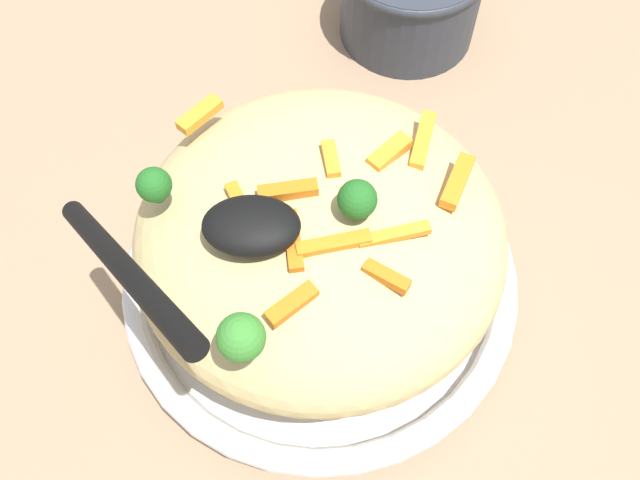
# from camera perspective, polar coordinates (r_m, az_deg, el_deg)

# --- Properties ---
(ground_plane) EXTENTS (2.40, 2.40, 0.00)m
(ground_plane) POSITION_cam_1_polar(r_m,az_deg,el_deg) (0.52, 0.00, -4.44)
(ground_plane) COLOR #9E7F60
(serving_bowl) EXTENTS (0.28, 0.28, 0.04)m
(serving_bowl) POSITION_cam_1_polar(r_m,az_deg,el_deg) (0.50, 0.00, -3.34)
(serving_bowl) COLOR silver
(serving_bowl) RESTS_ON ground_plane
(pasta_mound) EXTENTS (0.24, 0.24, 0.10)m
(pasta_mound) POSITION_cam_1_polar(r_m,az_deg,el_deg) (0.44, 0.00, 0.33)
(pasta_mound) COLOR #D1BA7A
(pasta_mound) RESTS_ON serving_bowl
(carrot_piece_0) EXTENTS (0.01, 0.03, 0.01)m
(carrot_piece_0) POSITION_cam_1_polar(r_m,az_deg,el_deg) (0.41, 0.91, 6.73)
(carrot_piece_0) COLOR orange
(carrot_piece_0) RESTS_ON pasta_mound
(carrot_piece_1) EXTENTS (0.01, 0.04, 0.01)m
(carrot_piece_1) POSITION_cam_1_polar(r_m,az_deg,el_deg) (0.39, -2.26, -0.01)
(carrot_piece_1) COLOR orange
(carrot_piece_1) RESTS_ON pasta_mound
(carrot_piece_2) EXTENTS (0.04, 0.02, 0.01)m
(carrot_piece_2) POSITION_cam_1_polar(r_m,az_deg,el_deg) (0.38, 1.14, -0.31)
(carrot_piece_2) COLOR orange
(carrot_piece_2) RESTS_ON pasta_mound
(carrot_piece_3) EXTENTS (0.02, 0.04, 0.01)m
(carrot_piece_3) POSITION_cam_1_polar(r_m,az_deg,el_deg) (0.44, 8.58, 8.30)
(carrot_piece_3) COLOR orange
(carrot_piece_3) RESTS_ON pasta_mound
(carrot_piece_4) EXTENTS (0.04, 0.02, 0.01)m
(carrot_piece_4) POSITION_cam_1_polar(r_m,az_deg,el_deg) (0.39, 6.18, 0.46)
(carrot_piece_4) COLOR orange
(carrot_piece_4) RESTS_ON pasta_mound
(carrot_piece_5) EXTENTS (0.04, 0.02, 0.01)m
(carrot_piece_5) POSITION_cam_1_polar(r_m,az_deg,el_deg) (0.40, -2.67, 4.42)
(carrot_piece_5) COLOR orange
(carrot_piece_5) RESTS_ON pasta_mound
(carrot_piece_6) EXTENTS (0.02, 0.04, 0.01)m
(carrot_piece_6) POSITION_cam_1_polar(r_m,az_deg,el_deg) (0.42, 11.39, 4.83)
(carrot_piece_6) COLOR orange
(carrot_piece_6) RESTS_ON pasta_mound
(carrot_piece_7) EXTENTS (0.02, 0.03, 0.01)m
(carrot_piece_7) POSITION_cam_1_polar(r_m,az_deg,el_deg) (0.40, -6.69, 2.96)
(carrot_piece_7) COLOR orange
(carrot_piece_7) RESTS_ON pasta_mound
(carrot_piece_8) EXTENTS (0.03, 0.02, 0.01)m
(carrot_piece_8) POSITION_cam_1_polar(r_m,az_deg,el_deg) (0.38, 5.57, -3.05)
(carrot_piece_8) COLOR orange
(carrot_piece_8) RESTS_ON pasta_mound
(carrot_piece_9) EXTENTS (0.03, 0.03, 0.01)m
(carrot_piece_9) POSITION_cam_1_polar(r_m,az_deg,el_deg) (0.37, -2.37, -5.33)
(carrot_piece_9) COLOR orange
(carrot_piece_9) RESTS_ON pasta_mound
(carrot_piece_10) EXTENTS (0.03, 0.03, 0.01)m
(carrot_piece_10) POSITION_cam_1_polar(r_m,az_deg,el_deg) (0.45, -9.99, 10.27)
(carrot_piece_10) COLOR orange
(carrot_piece_10) RESTS_ON pasta_mound
(carrot_piece_11) EXTENTS (0.03, 0.03, 0.01)m
(carrot_piece_11) POSITION_cam_1_polar(r_m,az_deg,el_deg) (0.42, 5.80, 7.27)
(carrot_piece_11) COLOR orange
(carrot_piece_11) RESTS_ON pasta_mound
(broccoli_floret_0) EXTENTS (0.02, 0.02, 0.03)m
(broccoli_floret_0) POSITION_cam_1_polar(r_m,az_deg,el_deg) (0.38, 3.12, 3.37)
(broccoli_floret_0) COLOR #205B1C
(broccoli_floret_0) RESTS_ON pasta_mound
(broccoli_floret_1) EXTENTS (0.02, 0.02, 0.02)m
(broccoli_floret_1) POSITION_cam_1_polar(r_m,az_deg,el_deg) (0.41, -13.61, 4.84)
(broccoli_floret_1) COLOR #205B1C
(broccoli_floret_1) RESTS_ON pasta_mound
(broccoli_floret_2) EXTENTS (0.03, 0.03, 0.03)m
(broccoli_floret_2) POSITION_cam_1_polar(r_m,az_deg,el_deg) (0.35, -6.59, -8.10)
(broccoli_floret_2) COLOR #377928
(broccoli_floret_2) RESTS_ON pasta_mound
(serving_spoon) EXTENTS (0.14, 0.13, 0.09)m
(serving_spoon) POSITION_cam_1_polar(r_m,az_deg,el_deg) (0.37, -9.26, 0.04)
(serving_spoon) COLOR black
(serving_spoon) RESTS_ON pasta_mound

